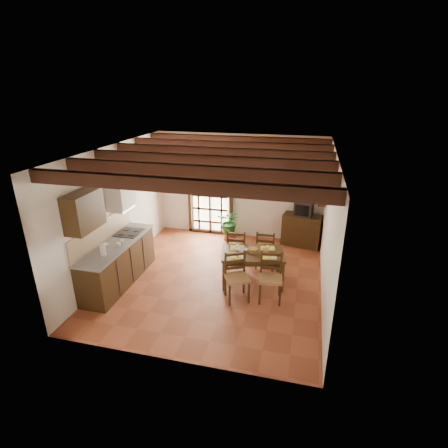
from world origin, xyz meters
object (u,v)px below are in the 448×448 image
(chair_near_right, at_px, (270,286))
(crt_tv, at_px, (304,208))
(dining_table, at_px, (253,256))
(sideboard, at_px, (302,230))
(chair_far_left, at_px, (237,255))
(chair_far_right, at_px, (265,256))
(pendant_lamp, at_px, (256,187))
(potted_plant, at_px, (230,220))
(chair_near_left, at_px, (237,285))
(kitchen_counter, at_px, (118,262))

(chair_near_right, xyz_separation_m, crt_tv, (0.50, 2.71, 0.73))
(dining_table, distance_m, sideboard, 2.34)
(chair_near_right, bearing_deg, chair_far_left, 121.26)
(chair_far_right, xyz_separation_m, pendant_lamp, (-0.18, -0.61, 1.79))
(potted_plant, bearing_deg, chair_near_left, -74.32)
(sideboard, distance_m, crt_tv, 0.61)
(dining_table, xyz_separation_m, chair_far_right, (0.18, 0.71, -0.32))
(kitchen_counter, relative_size, crt_tv, 4.43)
(kitchen_counter, relative_size, pendant_lamp, 2.66)
(chair_far_left, relative_size, crt_tv, 1.87)
(potted_plant, bearing_deg, dining_table, -64.68)
(kitchen_counter, bearing_deg, potted_plant, 56.33)
(dining_table, bearing_deg, chair_near_left, -116.37)
(sideboard, distance_m, pendant_lamp, 2.79)
(dining_table, relative_size, chair_far_left, 1.51)
(chair_far_left, height_order, sideboard, chair_far_left)
(chair_far_right, distance_m, crt_tv, 1.77)
(chair_far_left, distance_m, pendant_lamp, 1.90)
(chair_far_right, height_order, pendant_lamp, pendant_lamp)
(chair_far_right, height_order, potted_plant, potted_plant)
(pendant_lamp, bearing_deg, chair_near_left, -103.04)
(dining_table, bearing_deg, chair_far_left, 116.29)
(chair_near_left, height_order, crt_tv, crt_tv)
(chair_near_right, distance_m, crt_tv, 2.85)
(crt_tv, bearing_deg, dining_table, -102.55)
(kitchen_counter, xyz_separation_m, pendant_lamp, (2.75, 0.79, 1.60))
(crt_tv, bearing_deg, chair_near_right, -88.97)
(sideboard, xyz_separation_m, pendant_lamp, (-0.95, -2.04, 1.66))
(potted_plant, distance_m, pendant_lamp, 2.62)
(chair_near_right, xyz_separation_m, chair_far_left, (-0.90, 1.16, -0.01))
(dining_table, xyz_separation_m, chair_near_left, (-0.19, -0.71, -0.31))
(sideboard, xyz_separation_m, potted_plant, (-1.90, -0.12, 0.15))
(chair_near_left, distance_m, chair_near_right, 0.65)
(dining_table, relative_size, potted_plant, 0.80)
(chair_far_left, xyz_separation_m, potted_plant, (-0.50, 1.43, 0.27))
(chair_far_right, bearing_deg, crt_tv, -119.74)
(chair_far_left, bearing_deg, chair_far_right, -169.43)
(crt_tv, distance_m, pendant_lamp, 2.47)
(sideboard, bearing_deg, pendant_lamp, -103.80)
(kitchen_counter, height_order, chair_near_left, kitchen_counter)
(chair_near_left, bearing_deg, kitchen_counter, 152.93)
(dining_table, bearing_deg, pendant_lamp, 78.43)
(pendant_lamp, bearing_deg, sideboard, 65.08)
(chair_far_right, relative_size, pendant_lamp, 1.11)
(chair_near_right, distance_m, chair_far_right, 1.32)
(chair_far_left, height_order, pendant_lamp, pendant_lamp)
(kitchen_counter, distance_m, potted_plant, 3.25)
(chair_near_left, height_order, chair_far_right, chair_near_left)
(dining_table, xyz_separation_m, chair_near_right, (0.45, -0.58, -0.31))
(crt_tv, bearing_deg, kitchen_counter, -131.31)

